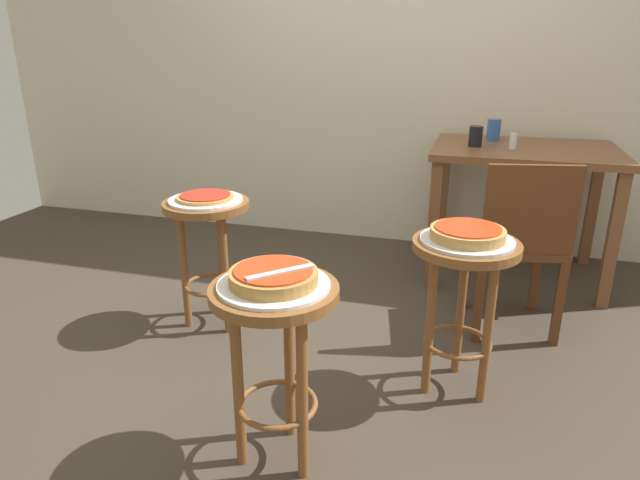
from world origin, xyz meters
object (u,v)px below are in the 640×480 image
object	(u,v)px
wooden_chair	(519,241)
pizza_server_knife	(280,272)
serving_plate_foreground	(274,285)
stool_middle	(463,281)
pizza_middle	(468,233)
stool_foreground	(275,333)
serving_plate_middle	(467,240)
cup_near_edge	(476,136)
cup_far_edge	(494,130)
dining_table	(523,168)
condiment_shaker	(513,141)
stool_leftside	(208,233)
pizza_foreground	(273,276)
pizza_leftside	(205,197)
serving_plate_leftside	(206,200)

from	to	relation	value
wooden_chair	pizza_server_knife	distance (m)	1.39
serving_plate_foreground	stool_middle	size ratio (longest dim) A/B	0.55
stool_middle	pizza_middle	size ratio (longest dim) A/B	2.30
stool_foreground	wooden_chair	bearing A→B (deg)	55.64
serving_plate_middle	serving_plate_foreground	bearing A→B (deg)	-133.49
serving_plate_foreground	serving_plate_middle	distance (m)	0.80
stool_middle	stool_foreground	bearing A→B (deg)	-133.49
cup_near_edge	cup_far_edge	world-z (taller)	cup_far_edge
dining_table	cup_near_edge	world-z (taller)	cup_near_edge
stool_middle	condiment_shaker	world-z (taller)	condiment_shaker
stool_middle	stool_leftside	bearing A→B (deg)	169.28
stool_middle	stool_leftside	world-z (taller)	same
pizza_foreground	dining_table	world-z (taller)	dining_table
stool_leftside	cup_far_edge	world-z (taller)	cup_far_edge
cup_far_edge	wooden_chair	bearing A→B (deg)	-80.61
stool_middle	dining_table	bearing A→B (deg)	78.73
stool_foreground	pizza_leftside	bearing A→B (deg)	128.70
cup_near_edge	cup_far_edge	size ratio (longest dim) A/B	0.89
pizza_leftside	cup_far_edge	xyz separation A→B (m)	(1.27, 1.23, 0.18)
cup_far_edge	stool_middle	bearing A→B (deg)	-93.07
stool_foreground	serving_plate_middle	distance (m)	0.81
pizza_middle	stool_leftside	world-z (taller)	pizza_middle
serving_plate_middle	pizza_leftside	bearing A→B (deg)	169.28
dining_table	condiment_shaker	bearing A→B (deg)	-134.66
stool_middle	wooden_chair	distance (m)	0.60
stool_leftside	dining_table	bearing A→B (deg)	36.39
serving_plate_middle	condiment_shaker	distance (m)	1.25
stool_foreground	pizza_foreground	world-z (taller)	pizza_foreground
stool_middle	condiment_shaker	distance (m)	1.28
pizza_foreground	stool_middle	bearing A→B (deg)	46.51
stool_middle	serving_plate_middle	bearing A→B (deg)	7.13
serving_plate_foreground	wooden_chair	distance (m)	1.39
dining_table	wooden_chair	distance (m)	0.76
serving_plate_middle	cup_near_edge	distance (m)	1.25
serving_plate_leftside	wooden_chair	distance (m)	1.47
condiment_shaker	pizza_server_knife	xyz separation A→B (m)	(-0.70, -1.82, -0.12)
pizza_foreground	dining_table	distance (m)	2.04
cup_far_edge	wooden_chair	size ratio (longest dim) A/B	0.15
pizza_middle	dining_table	size ratio (longest dim) A/B	0.27
stool_middle	dining_table	world-z (taller)	dining_table
cup_near_edge	dining_table	bearing A→B (deg)	12.60
pizza_middle	wooden_chair	distance (m)	0.63
dining_table	pizza_server_knife	size ratio (longest dim) A/B	4.58
stool_foreground	pizza_leftside	world-z (taller)	pizza_leftside
serving_plate_foreground	serving_plate_middle	xyz separation A→B (m)	(0.55, 0.58, 0.00)
pizza_leftside	cup_far_edge	size ratio (longest dim) A/B	2.05
wooden_chair	serving_plate_middle	bearing A→B (deg)	-112.21
serving_plate_foreground	pizza_server_knife	bearing A→B (deg)	-33.69
stool_middle	pizza_server_knife	bearing A→B (deg)	-130.92
dining_table	wooden_chair	bearing A→B (deg)	-92.39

